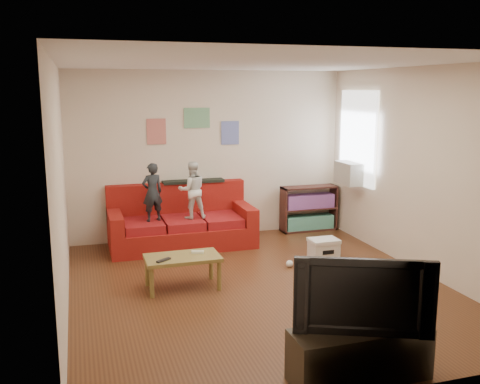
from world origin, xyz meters
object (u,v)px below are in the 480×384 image
object	(u,v)px
television	(362,293)
coffee_table	(183,261)
file_box	(324,248)
child_b	(192,190)
bookshelf	(309,211)
child_a	(152,192)
tv_stand	(360,354)
sofa	(181,225)

from	to	relation	value
television	coffee_table	bearing A→B (deg)	135.51
coffee_table	file_box	size ratio (longest dim) A/B	2.21
child_b	file_box	xyz separation A→B (m)	(1.70, -1.08, -0.76)
child_b	television	xyz separation A→B (m)	(0.53, -4.15, -0.13)
bookshelf	child_a	bearing A→B (deg)	-171.64
file_box	television	distance (m)	3.35
file_box	child_b	bearing A→B (deg)	147.59
child_a	coffee_table	distance (m)	1.74
coffee_table	child_a	bearing A→B (deg)	94.18
file_box	television	xyz separation A→B (m)	(-1.16, -3.07, 0.63)
bookshelf	tv_stand	size ratio (longest dim) A/B	0.81
coffee_table	tv_stand	bearing A→B (deg)	-67.99
television	tv_stand	bearing A→B (deg)	0.00
television	sofa	bearing A→B (deg)	122.44
coffee_table	file_box	distance (m)	2.26
child_a	tv_stand	world-z (taller)	child_a
sofa	child_a	distance (m)	0.75
child_b	file_box	world-z (taller)	child_b
coffee_table	file_box	bearing A→B (deg)	14.64
coffee_table	file_box	xyz separation A→B (m)	(2.18, 0.57, -0.21)
tv_stand	child_b	bearing A→B (deg)	97.40
tv_stand	television	bearing A→B (deg)	0.00
child_a	tv_stand	size ratio (longest dim) A/B	0.74
file_box	tv_stand	distance (m)	3.29
sofa	bookshelf	xyz separation A→B (m)	(2.27, 0.22, 0.02)
child_b	bookshelf	bearing A→B (deg)	-170.29
file_box	tv_stand	world-z (taller)	tv_stand
child_a	television	bearing A→B (deg)	90.47
coffee_table	television	size ratio (longest dim) A/B	0.80
coffee_table	tv_stand	xyz separation A→B (m)	(1.01, -2.51, -0.13)
file_box	television	world-z (taller)	television
coffee_table	television	xyz separation A→B (m)	(1.01, -2.51, 0.42)
sofa	bookshelf	world-z (taller)	sofa
tv_stand	coffee_table	bearing A→B (deg)	112.09
coffee_table	sofa	bearing A→B (deg)	79.66
coffee_table	file_box	world-z (taller)	coffee_table
child_a	coffee_table	bearing A→B (deg)	79.38
bookshelf	coffee_table	bearing A→B (deg)	-141.84
sofa	tv_stand	world-z (taller)	sofa
sofa	bookshelf	size ratio (longest dim) A/B	2.28
coffee_table	television	distance (m)	2.73
bookshelf	file_box	distance (m)	1.55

